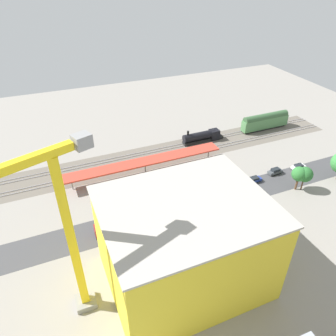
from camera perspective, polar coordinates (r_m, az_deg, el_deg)
The scene contains 25 objects.
ground_plane at distance 88.00m, azimuth 5.13°, elevation -3.94°, with size 192.02×192.02×0.00m, color gray.
rail_bed at distance 104.09m, azimuth -0.09°, elevation 2.68°, with size 120.01×13.97×0.01m, color #665E54.
street_asphalt at distance 84.21m, azimuth 6.81°, elevation -6.05°, with size 120.01×9.00×0.01m, color #424244.
track_rails at distance 104.00m, azimuth -0.09°, elevation 2.77°, with size 120.00×9.44×0.12m.
platform_canopy_near at distance 92.82m, azimuth -4.16°, elevation 1.16°, with size 47.32×5.42×4.05m.
locomotive at distance 111.06m, azimuth 6.35°, elevation 5.63°, with size 14.97×3.00×5.08m.
passenger_coach at distance 123.65m, azimuth 17.06°, elevation 8.09°, with size 19.02×3.14×6.16m.
parked_car_0 at distance 103.60m, azimuth 22.38°, elevation 0.17°, with size 4.36×1.90×1.54m.
parked_car_1 at distance 98.84m, azimuth 18.69°, elevation -0.59°, with size 4.46×1.92×1.78m.
parked_car_2 at distance 93.48m, azimuth 15.13°, elevation -2.08°, with size 4.81×1.92×1.57m.
parked_car_3 at distance 89.59m, azimuth 10.44°, elevation -3.10°, with size 4.17×1.82×1.59m.
parked_car_4 at distance 85.81m, azimuth 6.02°, elevation -4.50°, with size 4.09×1.94×1.66m.
parked_car_5 at distance 82.74m, azimuth 0.77°, elevation -5.88°, with size 4.68×1.86×1.83m.
parked_car_6 at distance 81.33m, azimuth -4.51°, elevation -6.84°, with size 4.86×2.07×1.76m.
parked_car_7 at distance 79.45m, azimuth -10.06°, elevation -8.52°, with size 4.68×1.90×1.74m.
construction_building at distance 60.62m, azimuth 3.02°, elevation -13.45°, with size 28.67×23.30×18.06m, color yellow.
construction_roof_slab at distance 54.25m, azimuth 3.31°, elevation -6.77°, with size 29.27×23.90×0.40m, color #ADA89E.
tower_crane at distance 49.86m, azimuth -20.43°, elevation -10.57°, with size 27.82×11.65×33.44m.
box_truck_0 at distance 75.57m, azimuth -9.27°, elevation -10.23°, with size 9.77×2.55×3.23m.
box_truck_1 at distance 80.52m, azimuth 3.50°, elevation -6.57°, with size 9.58×2.48×3.13m.
street_tree_0 at distance 92.06m, azimuth 22.52°, elevation -1.03°, with size 4.07×4.07×7.09m.
street_tree_2 at distance 92.65m, azimuth 23.40°, elevation -1.08°, with size 4.20×4.20×7.05m.
street_tree_3 at distance 73.84m, azimuth 2.93°, elevation -6.88°, with size 5.35×5.35×8.21m.
street_tree_4 at distance 78.18m, azimuth 10.53°, elevation -4.96°, with size 5.14×5.14×7.98m.
traffic_light at distance 89.56m, azimuth 11.98°, elevation -0.67°, with size 0.50×0.36×6.10m.
Camera 1 is at (33.37, 61.61, 53.24)m, focal length 33.92 mm.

